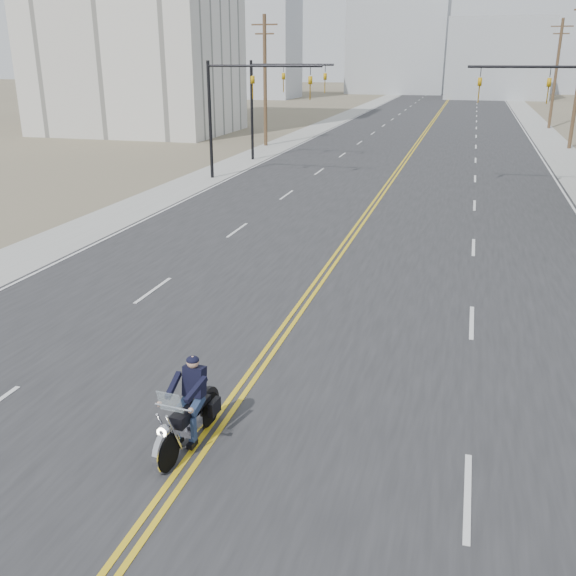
% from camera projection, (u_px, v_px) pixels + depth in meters
% --- Properties ---
extents(road, '(20.00, 200.00, 0.01)m').
position_uv_depth(road, '(430.00, 125.00, 72.13)').
color(road, '#303033').
rests_on(road, ground).
extents(sidewalk_left, '(3.00, 200.00, 0.01)m').
position_uv_depth(sidewalk_left, '(330.00, 123.00, 75.04)').
color(sidewalk_left, '#A5A5A0').
rests_on(sidewalk_left, ground).
extents(sidewalk_right, '(3.00, 200.00, 0.01)m').
position_uv_depth(sidewalk_right, '(539.00, 128.00, 69.22)').
color(sidewalk_right, '#A5A5A0').
rests_on(sidewalk_right, ground).
extents(traffic_mast_left, '(7.10, 0.26, 7.00)m').
position_uv_depth(traffic_mast_left, '(241.00, 97.00, 38.29)').
color(traffic_mast_left, black).
rests_on(traffic_mast_left, ground).
extents(traffic_mast_right, '(7.10, 0.26, 7.00)m').
position_uv_depth(traffic_mast_right, '(562.00, 102.00, 33.75)').
color(traffic_mast_right, black).
rests_on(traffic_mast_right, ground).
extents(traffic_mast_far, '(6.10, 0.26, 7.00)m').
position_uv_depth(traffic_mast_far, '(274.00, 92.00, 45.65)').
color(traffic_mast_far, black).
rests_on(traffic_mast_far, ground).
extents(utility_pole_e, '(2.20, 0.30, 11.00)m').
position_uv_depth(utility_pole_e, '(556.00, 72.00, 67.03)').
color(utility_pole_e, brown).
rests_on(utility_pole_e, ground).
extents(utility_pole_left, '(2.20, 0.30, 10.50)m').
position_uv_depth(utility_pole_left, '(265.00, 79.00, 53.51)').
color(utility_pole_left, brown).
rests_on(utility_pole_left, ground).
extents(haze_bldg_a, '(14.00, 12.00, 22.00)m').
position_uv_depth(haze_bldg_a, '(258.00, 36.00, 118.07)').
color(haze_bldg_a, '#B7BCC6').
rests_on(haze_bldg_a, ground).
extents(haze_bldg_b, '(18.00, 14.00, 14.00)m').
position_uv_depth(haze_bldg_b, '(498.00, 59.00, 117.59)').
color(haze_bldg_b, '#ADB2B7').
rests_on(haze_bldg_b, ground).
extents(haze_bldg_d, '(20.00, 15.00, 26.00)m').
position_uv_depth(haze_bldg_d, '(399.00, 28.00, 134.23)').
color(haze_bldg_d, '#ADB2B7').
rests_on(haze_bldg_d, ground).
extents(haze_bldg_f, '(12.00, 12.00, 16.00)m').
position_uv_depth(haze_bldg_f, '(213.00, 54.00, 136.47)').
color(haze_bldg_f, '#ADB2B7').
rests_on(haze_bldg_f, ground).
extents(motorcyclist, '(1.17, 2.36, 1.79)m').
position_uv_depth(motorcyclist, '(187.00, 405.00, 12.22)').
color(motorcyclist, black).
rests_on(motorcyclist, ground).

